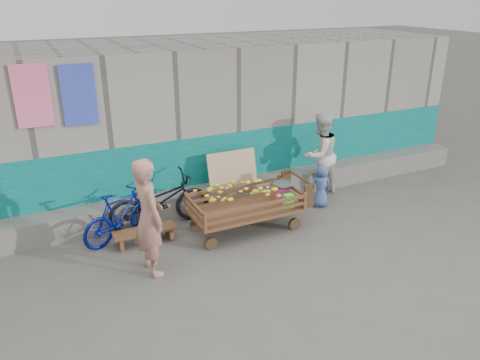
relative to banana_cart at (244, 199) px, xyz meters
name	(u,v)px	position (x,y,z in m)	size (l,w,h in m)	color
ground	(274,265)	(-0.06, -1.23, -0.61)	(80.00, 80.00, 0.00)	#55534E
building_wall	(185,115)	(-0.06, 2.82, 0.85)	(12.00, 3.50, 3.00)	gray
banana_cart	(244,199)	(0.00, 0.00, 0.00)	(2.12, 0.97, 0.90)	brown
bench	(145,233)	(-1.70, 0.30, -0.42)	(1.06, 0.32, 0.27)	brown
vendor_man	(149,217)	(-1.82, -0.57, 0.30)	(0.67, 0.44, 1.83)	#A7715F
woman	(320,155)	(2.12, 0.79, 0.26)	(0.85, 0.66, 1.74)	silver
child	(321,186)	(1.81, 0.27, -0.18)	(0.42, 0.27, 0.86)	#3C5797
bicycle_dark	(159,201)	(-1.28, 0.82, -0.12)	(0.65, 1.86, 0.98)	black
bicycle_blue	(121,215)	(-2.01, 0.62, -0.16)	(0.42, 1.49, 0.90)	navy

